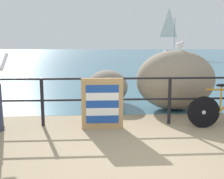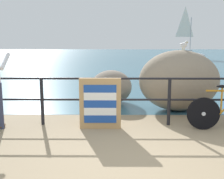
{
  "view_description": "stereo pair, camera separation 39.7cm",
  "coord_description": "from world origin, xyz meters",
  "px_view_note": "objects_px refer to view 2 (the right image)",
  "views": [
    {
      "loc": [
        -0.89,
        -3.57,
        1.71
      ],
      "look_at": [
        -0.54,
        2.42,
        0.7
      ],
      "focal_mm": 43.28,
      "sensor_mm": 36.0,
      "label": 1
    },
    {
      "loc": [
        -0.49,
        -3.58,
        1.71
      ],
      "look_at": [
        -0.54,
        2.42,
        0.7
      ],
      "focal_mm": 43.28,
      "sensor_mm": 36.0,
      "label": 2
    }
  ],
  "objects_px": {
    "seagull": "(184,44)",
    "sailboat": "(188,53)",
    "breakwater_boulder_left": "(111,87)",
    "breakwater_boulder_main": "(179,81)",
    "folded_deckchair_stack": "(100,104)"
  },
  "relations": [
    {
      "from": "seagull",
      "to": "sailboat",
      "type": "relative_size",
      "value": 0.06
    },
    {
      "from": "breakwater_boulder_left",
      "to": "seagull",
      "type": "bearing_deg",
      "value": -24.84
    },
    {
      "from": "breakwater_boulder_main",
      "to": "sailboat",
      "type": "bearing_deg",
      "value": 74.49
    },
    {
      "from": "seagull",
      "to": "breakwater_boulder_main",
      "type": "bearing_deg",
      "value": -106.08
    },
    {
      "from": "breakwater_boulder_main",
      "to": "seagull",
      "type": "distance_m",
      "value": 0.92
    },
    {
      "from": "breakwater_boulder_main",
      "to": "seagull",
      "type": "height_order",
      "value": "seagull"
    },
    {
      "from": "breakwater_boulder_main",
      "to": "sailboat",
      "type": "xyz_separation_m",
      "value": [
        7.31,
        26.36,
        -0.07
      ]
    },
    {
      "from": "breakwater_boulder_left",
      "to": "sailboat",
      "type": "distance_m",
      "value": 27.06
    },
    {
      "from": "seagull",
      "to": "breakwater_boulder_left",
      "type": "bearing_deg",
      "value": -133.8
    },
    {
      "from": "folded_deckchair_stack",
      "to": "breakwater_boulder_left",
      "type": "height_order",
      "value": "folded_deckchair_stack"
    },
    {
      "from": "seagull",
      "to": "folded_deckchair_stack",
      "type": "bearing_deg",
      "value": -71.42
    },
    {
      "from": "folded_deckchair_stack",
      "to": "sailboat",
      "type": "bearing_deg",
      "value": 71.64
    },
    {
      "from": "breakwater_boulder_left",
      "to": "seagull",
      "type": "height_order",
      "value": "seagull"
    },
    {
      "from": "breakwater_boulder_left",
      "to": "sailboat",
      "type": "height_order",
      "value": "sailboat"
    },
    {
      "from": "breakwater_boulder_main",
      "to": "folded_deckchair_stack",
      "type": "bearing_deg",
      "value": -141.35
    }
  ]
}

